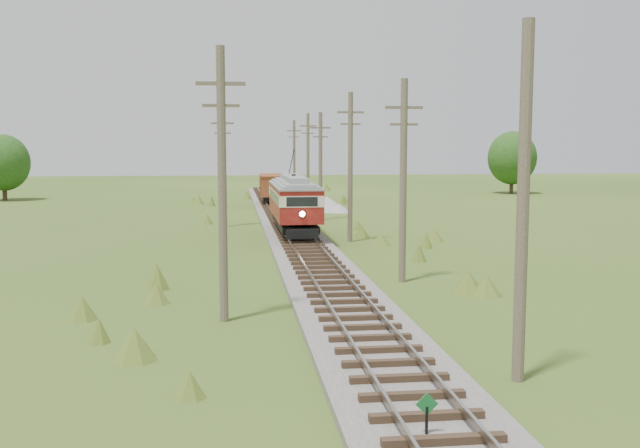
{
  "coord_description": "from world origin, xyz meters",
  "views": [
    {
      "loc": [
        -3.88,
        -11.43,
        5.81
      ],
      "look_at": [
        0.0,
        19.98,
        2.33
      ],
      "focal_mm": 40.0,
      "sensor_mm": 36.0,
      "label": 1
    }
  ],
  "objects": [
    {
      "name": "railbed_main",
      "position": [
        0.0,
        34.0,
        0.19
      ],
      "size": [
        3.6,
        96.0,
        0.57
      ],
      "color": "#605B54",
      "rests_on": "ground"
    },
    {
      "name": "switch_marker",
      "position": [
        -0.2,
        1.5,
        0.63
      ],
      "size": [
        0.45,
        0.06,
        1.08
      ],
      "color": "black",
      "rests_on": "ground"
    },
    {
      "name": "streetcar",
      "position": [
        0.0,
        33.61,
        2.42
      ],
      "size": [
        2.58,
        11.14,
        5.07
      ],
      "rotation": [
        0.0,
        0.0,
        0.0
      ],
      "color": "black",
      "rests_on": "ground"
    },
    {
      "name": "gondola",
      "position": [
        0.0,
        57.27,
        1.9
      ],
      "size": [
        2.65,
        7.54,
        2.48
      ],
      "rotation": [
        0.0,
        0.0,
        -0.03
      ],
      "color": "black",
      "rests_on": "ground"
    },
    {
      "name": "gravel_pile",
      "position": [
        4.65,
        50.93,
        0.63
      ],
      "size": [
        3.7,
        3.92,
        1.34
      ],
      "color": "gray",
      "rests_on": "ground"
    },
    {
      "name": "utility_pole_r_1",
      "position": [
        3.1,
        5.0,
        4.4
      ],
      "size": [
        0.3,
        0.3,
        8.8
      ],
      "color": "brown",
      "rests_on": "ground"
    },
    {
      "name": "utility_pole_r_2",
      "position": [
        3.3,
        18.0,
        4.42
      ],
      "size": [
        1.6,
        0.3,
        8.6
      ],
      "color": "brown",
      "rests_on": "ground"
    },
    {
      "name": "utility_pole_r_3",
      "position": [
        3.2,
        31.0,
        4.63
      ],
      "size": [
        1.6,
        0.3,
        9.0
      ],
      "color": "brown",
      "rests_on": "ground"
    },
    {
      "name": "utility_pole_r_4",
      "position": [
        3.0,
        44.0,
        4.32
      ],
      "size": [
        1.6,
        0.3,
        8.4
      ],
      "color": "brown",
      "rests_on": "ground"
    },
    {
      "name": "utility_pole_r_5",
      "position": [
        3.4,
        57.0,
        4.58
      ],
      "size": [
        1.6,
        0.3,
        8.9
      ],
      "color": "brown",
      "rests_on": "ground"
    },
    {
      "name": "utility_pole_r_6",
      "position": [
        3.2,
        70.0,
        4.47
      ],
      "size": [
        1.6,
        0.3,
        8.7
      ],
      "color": "brown",
      "rests_on": "ground"
    },
    {
      "name": "utility_pole_l_a",
      "position": [
        -4.2,
        12.0,
        4.63
      ],
      "size": [
        1.6,
        0.3,
        9.0
      ],
      "color": "brown",
      "rests_on": "ground"
    },
    {
      "name": "utility_pole_l_b",
      "position": [
        -4.5,
        40.0,
        4.42
      ],
      "size": [
        1.6,
        0.3,
        8.6
      ],
      "color": "brown",
      "rests_on": "ground"
    },
    {
      "name": "tree_mid_a",
      "position": [
        -28.0,
        68.0,
        4.02
      ],
      "size": [
        5.46,
        5.46,
        7.03
      ],
      "color": "#38281C",
      "rests_on": "ground"
    },
    {
      "name": "tree_mid_b",
      "position": [
        30.0,
        72.0,
        4.33
      ],
      "size": [
        5.88,
        5.88,
        7.57
      ],
      "color": "#38281C",
      "rests_on": "ground"
    }
  ]
}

